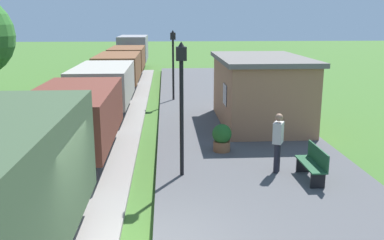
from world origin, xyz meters
name	(u,v)px	position (x,y,z in m)	size (l,w,h in m)	color
freight_train	(112,76)	(-2.40, 15.77, 1.51)	(2.50, 39.20, 2.72)	#384C33
station_hut	(260,90)	(4.40, 9.69, 1.65)	(3.50, 5.80, 2.78)	#9E6B4C
bench_near_hut	(313,163)	(4.46, 3.24, 0.72)	(0.42, 1.50, 0.91)	#1E4C2D
bench_down_platform	(241,93)	(4.46, 14.39, 0.72)	(0.42, 1.50, 0.91)	#1E4C2D
person_waiting	(278,140)	(3.65, 3.90, 1.18)	(0.39, 0.45, 1.71)	black
potted_planter	(222,137)	(2.33, 5.92, 0.72)	(0.64, 0.64, 0.92)	brown
lamp_post_near	(181,85)	(0.93, 3.83, 2.80)	(0.28, 0.28, 3.70)	black
lamp_post_far	(173,52)	(0.93, 15.19, 2.80)	(0.28, 0.28, 3.70)	black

